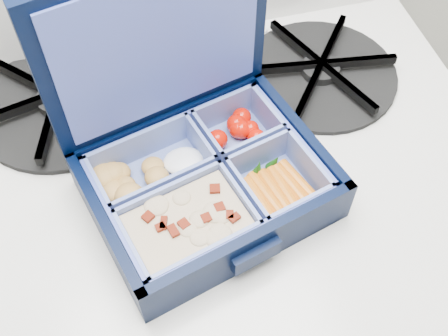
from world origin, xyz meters
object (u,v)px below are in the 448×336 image
object	(u,v)px
fork	(235,80)
bento_box	(208,184)
burner_grate	(321,68)
stove	(238,313)

from	to	relation	value
fork	bento_box	bearing A→B (deg)	-73.83
burner_grate	fork	bearing A→B (deg)	170.28
bento_box	burner_grate	bearing A→B (deg)	23.38
burner_grate	fork	world-z (taller)	burner_grate
bento_box	stove	bearing A→B (deg)	13.97
stove	burner_grate	distance (m)	0.45
bento_box	burner_grate	xyz separation A→B (m)	(0.17, 0.13, -0.01)
stove	fork	distance (m)	0.43
bento_box	fork	world-z (taller)	bento_box
stove	burner_grate	bearing A→B (deg)	41.28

